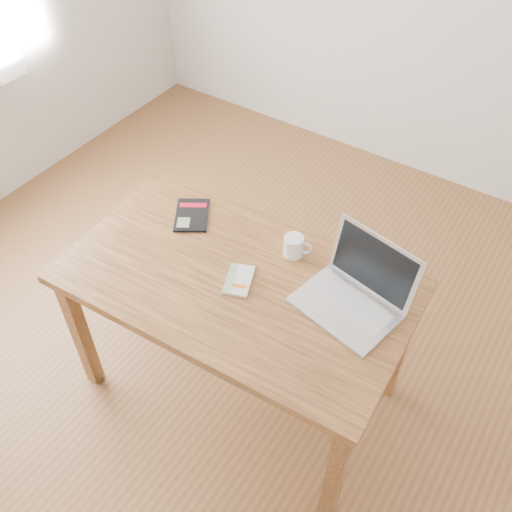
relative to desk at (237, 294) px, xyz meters
The scene contains 6 objects.
room 0.71m from the desk, 156.01° to the left, with size 4.04×4.04×2.70m.
desk is the anchor object (origin of this frame).
white_guidebook 0.10m from the desk, 24.29° to the right, with size 0.15×0.18×0.01m.
black_guidebook 0.42m from the desk, 152.55° to the left, with size 0.23×0.25×0.01m.
laptop 0.47m from the desk, 18.33° to the left, with size 0.41×0.36×0.25m.
coffee_mug 0.29m from the desk, 64.24° to the left, with size 0.11×0.08×0.09m.
Camera 1 is at (0.94, -1.24, 2.37)m, focal length 40.00 mm.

